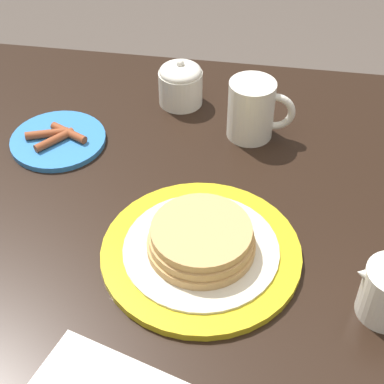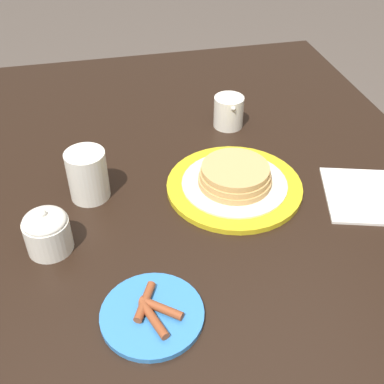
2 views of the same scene
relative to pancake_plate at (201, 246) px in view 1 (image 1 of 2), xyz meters
The scene contains 5 objects.
dining_table 0.14m from the pancake_plate, 32.79° to the left, with size 1.35×1.00×0.74m.
pancake_plate is the anchor object (origin of this frame).
side_plate_bacon 0.36m from the pancake_plate, 142.50° to the left, with size 0.16×0.16×0.02m.
coffee_mug 0.30m from the pancake_plate, 81.19° to the left, with size 0.12×0.08×0.10m.
sugar_bowl 0.39m from the pancake_plate, 104.16° to the left, with size 0.08×0.08×0.09m.
Camera 1 is at (0.02, -0.58, 1.37)m, focal length 55.00 mm.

